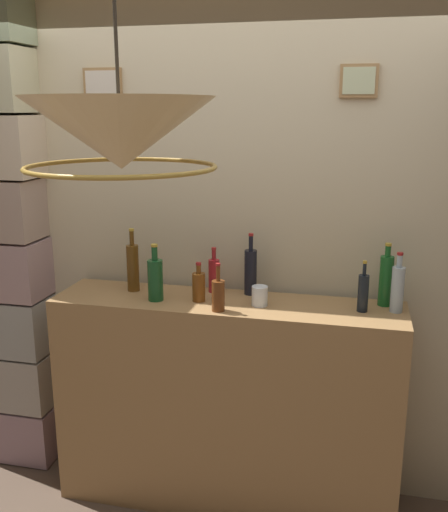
{
  "coord_description": "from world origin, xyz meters",
  "views": [
    {
      "loc": [
        0.62,
        -1.88,
        2.09
      ],
      "look_at": [
        0.0,
        0.76,
        1.4
      ],
      "focal_mm": 40.47,
      "sensor_mm": 36.0,
      "label": 1
    }
  ],
  "objects_px": {
    "liquor_bottle_tequila": "(214,275)",
    "glass_tumbler_rocks": "(260,296)",
    "liquor_bottle_rye": "(133,267)",
    "liquor_bottle_bourbon": "(398,288)",
    "liquor_bottle_mezcal": "(218,295)",
    "liquor_bottle_port": "(199,286)",
    "pendant_lamp": "(120,135)",
    "liquor_bottle_whiskey": "(251,271)",
    "liquor_bottle_sherry": "(155,279)",
    "liquor_bottle_brandy": "(386,280)",
    "liquor_bottle_gin": "(363,292)"
  },
  "relations": [
    {
      "from": "liquor_bottle_rye",
      "to": "liquor_bottle_mezcal",
      "type": "bearing_deg",
      "value": -21.78
    },
    {
      "from": "liquor_bottle_brandy",
      "to": "liquor_bottle_mezcal",
      "type": "height_order",
      "value": "liquor_bottle_brandy"
    },
    {
      "from": "liquor_bottle_whiskey",
      "to": "glass_tumbler_rocks",
      "type": "bearing_deg",
      "value": -64.95
    },
    {
      "from": "liquor_bottle_tequila",
      "to": "glass_tumbler_rocks",
      "type": "height_order",
      "value": "liquor_bottle_tequila"
    },
    {
      "from": "liquor_bottle_port",
      "to": "liquor_bottle_bourbon",
      "type": "relative_size",
      "value": 0.69
    },
    {
      "from": "liquor_bottle_brandy",
      "to": "liquor_bottle_rye",
      "type": "xyz_separation_m",
      "value": [
        -1.3,
        -0.06,
        0.0
      ]
    },
    {
      "from": "liquor_bottle_brandy",
      "to": "liquor_bottle_mezcal",
      "type": "relative_size",
      "value": 1.33
    },
    {
      "from": "liquor_bottle_brandy",
      "to": "liquor_bottle_mezcal",
      "type": "distance_m",
      "value": 0.83
    },
    {
      "from": "liquor_bottle_rye",
      "to": "glass_tumbler_rocks",
      "type": "xyz_separation_m",
      "value": [
        0.7,
        -0.08,
        -0.08
      ]
    },
    {
      "from": "liquor_bottle_gin",
      "to": "pendant_lamp",
      "type": "distance_m",
      "value": 1.44
    },
    {
      "from": "liquor_bottle_sherry",
      "to": "liquor_bottle_port",
      "type": "distance_m",
      "value": 0.22
    },
    {
      "from": "liquor_bottle_port",
      "to": "liquor_bottle_brandy",
      "type": "relative_size",
      "value": 0.64
    },
    {
      "from": "liquor_bottle_rye",
      "to": "liquor_bottle_gin",
      "type": "xyz_separation_m",
      "value": [
        1.19,
        -0.05,
        -0.04
      ]
    },
    {
      "from": "liquor_bottle_mezcal",
      "to": "liquor_bottle_bourbon",
      "type": "xyz_separation_m",
      "value": [
        0.83,
        0.18,
        0.04
      ]
    },
    {
      "from": "liquor_bottle_gin",
      "to": "liquor_bottle_whiskey",
      "type": "bearing_deg",
      "value": 166.47
    },
    {
      "from": "liquor_bottle_sherry",
      "to": "liquor_bottle_brandy",
      "type": "distance_m",
      "value": 1.14
    },
    {
      "from": "liquor_bottle_port",
      "to": "pendant_lamp",
      "type": "bearing_deg",
      "value": -90.67
    },
    {
      "from": "liquor_bottle_port",
      "to": "liquor_bottle_bourbon",
      "type": "xyz_separation_m",
      "value": [
        0.96,
        0.06,
        0.04
      ]
    },
    {
      "from": "glass_tumbler_rocks",
      "to": "liquor_bottle_bourbon",
      "type": "bearing_deg",
      "value": 5.28
    },
    {
      "from": "liquor_bottle_gin",
      "to": "pendant_lamp",
      "type": "relative_size",
      "value": 0.39
    },
    {
      "from": "liquor_bottle_gin",
      "to": "pendant_lamp",
      "type": "bearing_deg",
      "value": -131.8
    },
    {
      "from": "liquor_bottle_mezcal",
      "to": "pendant_lamp",
      "type": "height_order",
      "value": "pendant_lamp"
    },
    {
      "from": "liquor_bottle_whiskey",
      "to": "liquor_bottle_rye",
      "type": "bearing_deg",
      "value": -172.36
    },
    {
      "from": "liquor_bottle_mezcal",
      "to": "liquor_bottle_whiskey",
      "type": "xyz_separation_m",
      "value": [
        0.1,
        0.29,
        0.04
      ]
    },
    {
      "from": "liquor_bottle_rye",
      "to": "liquor_bottle_bourbon",
      "type": "bearing_deg",
      "value": -1.03
    },
    {
      "from": "liquor_bottle_sherry",
      "to": "liquor_bottle_whiskey",
      "type": "relative_size",
      "value": 0.9
    },
    {
      "from": "liquor_bottle_mezcal",
      "to": "liquor_bottle_tequila",
      "type": "height_order",
      "value": "liquor_bottle_tequila"
    },
    {
      "from": "liquor_bottle_brandy",
      "to": "glass_tumbler_rocks",
      "type": "distance_m",
      "value": 0.62
    },
    {
      "from": "liquor_bottle_mezcal",
      "to": "liquor_bottle_rye",
      "type": "distance_m",
      "value": 0.56
    },
    {
      "from": "liquor_bottle_brandy",
      "to": "pendant_lamp",
      "type": "height_order",
      "value": "pendant_lamp"
    },
    {
      "from": "liquor_bottle_sherry",
      "to": "liquor_bottle_tequila",
      "type": "distance_m",
      "value": 0.33
    },
    {
      "from": "liquor_bottle_port",
      "to": "liquor_bottle_rye",
      "type": "height_order",
      "value": "liquor_bottle_rye"
    },
    {
      "from": "liquor_bottle_bourbon",
      "to": "liquor_bottle_gin",
      "type": "relative_size",
      "value": 1.17
    },
    {
      "from": "liquor_bottle_tequila",
      "to": "liquor_bottle_rye",
      "type": "bearing_deg",
      "value": -169.5
    },
    {
      "from": "liquor_bottle_sherry",
      "to": "liquor_bottle_rye",
      "type": "bearing_deg",
      "value": 143.95
    },
    {
      "from": "liquor_bottle_brandy",
      "to": "liquor_bottle_rye",
      "type": "bearing_deg",
      "value": -177.31
    },
    {
      "from": "liquor_bottle_sherry",
      "to": "pendant_lamp",
      "type": "bearing_deg",
      "value": -76.24
    },
    {
      "from": "liquor_bottle_tequila",
      "to": "liquor_bottle_whiskey",
      "type": "height_order",
      "value": "liquor_bottle_whiskey"
    },
    {
      "from": "liquor_bottle_port",
      "to": "liquor_bottle_rye",
      "type": "xyz_separation_m",
      "value": [
        -0.39,
        0.09,
        0.05
      ]
    },
    {
      "from": "liquor_bottle_mezcal",
      "to": "liquor_bottle_gin",
      "type": "height_order",
      "value": "liquor_bottle_gin"
    },
    {
      "from": "liquor_bottle_mezcal",
      "to": "liquor_bottle_tequila",
      "type": "distance_m",
      "value": 0.3
    },
    {
      "from": "liquor_bottle_port",
      "to": "liquor_bottle_gin",
      "type": "xyz_separation_m",
      "value": [
        0.81,
        0.03,
        0.02
      ]
    },
    {
      "from": "glass_tumbler_rocks",
      "to": "liquor_bottle_mezcal",
      "type": "bearing_deg",
      "value": -145.9
    },
    {
      "from": "liquor_bottle_brandy",
      "to": "glass_tumbler_rocks",
      "type": "relative_size",
      "value": 3.19
    },
    {
      "from": "liquor_bottle_tequila",
      "to": "pendant_lamp",
      "type": "height_order",
      "value": "pendant_lamp"
    },
    {
      "from": "liquor_bottle_mezcal",
      "to": "glass_tumbler_rocks",
      "type": "xyz_separation_m",
      "value": [
        0.18,
        0.12,
        -0.03
      ]
    },
    {
      "from": "liquor_bottle_rye",
      "to": "liquor_bottle_brandy",
      "type": "bearing_deg",
      "value": 2.69
    },
    {
      "from": "liquor_bottle_bourbon",
      "to": "pendant_lamp",
      "type": "xyz_separation_m",
      "value": [
        -0.97,
        -0.94,
        0.74
      ]
    },
    {
      "from": "liquor_bottle_bourbon",
      "to": "liquor_bottle_whiskey",
      "type": "distance_m",
      "value": 0.74
    },
    {
      "from": "glass_tumbler_rocks",
      "to": "pendant_lamp",
      "type": "distance_m",
      "value": 1.24
    }
  ]
}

